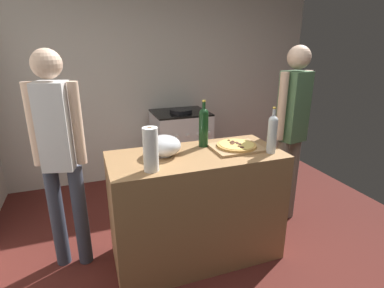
{
  "coord_description": "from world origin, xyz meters",
  "views": [
    {
      "loc": [
        -0.89,
        -1.38,
        1.73
      ],
      "look_at": [
        -0.11,
        0.76,
        0.97
      ],
      "focal_mm": 28.28,
      "sensor_mm": 36.0,
      "label": 1
    }
  ],
  "objects_px": {
    "pizza": "(237,145)",
    "stove": "(181,147)",
    "person_in_stripes": "(59,150)",
    "person_in_red": "(292,125)",
    "paper_towel_roll": "(151,150)",
    "wine_bottle_dark": "(272,133)",
    "wine_bottle_amber": "(204,126)",
    "mixing_bowl": "(164,146)"
  },
  "relations": [
    {
      "from": "pizza",
      "to": "stove",
      "type": "height_order",
      "value": "same"
    },
    {
      "from": "person_in_stripes",
      "to": "person_in_red",
      "type": "height_order",
      "value": "person_in_red"
    },
    {
      "from": "person_in_red",
      "to": "paper_towel_roll",
      "type": "bearing_deg",
      "value": -163.91
    },
    {
      "from": "pizza",
      "to": "paper_towel_roll",
      "type": "relative_size",
      "value": 1.05
    },
    {
      "from": "pizza",
      "to": "wine_bottle_dark",
      "type": "xyz_separation_m",
      "value": [
        0.21,
        -0.17,
        0.13
      ]
    },
    {
      "from": "pizza",
      "to": "paper_towel_roll",
      "type": "bearing_deg",
      "value": -165.04
    },
    {
      "from": "person_in_stripes",
      "to": "wine_bottle_amber",
      "type": "bearing_deg",
      "value": -4.97
    },
    {
      "from": "stove",
      "to": "person_in_stripes",
      "type": "relative_size",
      "value": 0.57
    },
    {
      "from": "mixing_bowl",
      "to": "paper_towel_roll",
      "type": "height_order",
      "value": "paper_towel_roll"
    },
    {
      "from": "paper_towel_roll",
      "to": "wine_bottle_dark",
      "type": "height_order",
      "value": "wine_bottle_dark"
    },
    {
      "from": "pizza",
      "to": "wine_bottle_amber",
      "type": "xyz_separation_m",
      "value": [
        -0.23,
        0.15,
        0.14
      ]
    },
    {
      "from": "pizza",
      "to": "stove",
      "type": "distance_m",
      "value": 1.51
    },
    {
      "from": "paper_towel_roll",
      "to": "person_in_red",
      "type": "relative_size",
      "value": 0.18
    },
    {
      "from": "paper_towel_roll",
      "to": "person_in_red",
      "type": "height_order",
      "value": "person_in_red"
    },
    {
      "from": "person_in_red",
      "to": "pizza",
      "type": "bearing_deg",
      "value": -162.71
    },
    {
      "from": "person_in_red",
      "to": "wine_bottle_dark",
      "type": "bearing_deg",
      "value": -141.38
    },
    {
      "from": "wine_bottle_amber",
      "to": "stove",
      "type": "relative_size",
      "value": 0.4
    },
    {
      "from": "mixing_bowl",
      "to": "person_in_red",
      "type": "xyz_separation_m",
      "value": [
        1.28,
        0.17,
        -0.0
      ]
    },
    {
      "from": "mixing_bowl",
      "to": "person_in_red",
      "type": "distance_m",
      "value": 1.29
    },
    {
      "from": "mixing_bowl",
      "to": "wine_bottle_dark",
      "type": "relative_size",
      "value": 0.72
    },
    {
      "from": "mixing_bowl",
      "to": "stove",
      "type": "distance_m",
      "value": 1.59
    },
    {
      "from": "stove",
      "to": "wine_bottle_dark",
      "type": "bearing_deg",
      "value": -81.97
    },
    {
      "from": "paper_towel_roll",
      "to": "person_in_stripes",
      "type": "xyz_separation_m",
      "value": [
        -0.59,
        0.45,
        -0.08
      ]
    },
    {
      "from": "mixing_bowl",
      "to": "wine_bottle_amber",
      "type": "bearing_deg",
      "value": 15.86
    },
    {
      "from": "stove",
      "to": "pizza",
      "type": "bearing_deg",
      "value": -89.36
    },
    {
      "from": "pizza",
      "to": "person_in_stripes",
      "type": "distance_m",
      "value": 1.35
    },
    {
      "from": "person_in_stripes",
      "to": "person_in_red",
      "type": "xyz_separation_m",
      "value": [
        2.02,
        -0.03,
        0.01
      ]
    },
    {
      "from": "wine_bottle_amber",
      "to": "person_in_red",
      "type": "bearing_deg",
      "value": 3.95
    },
    {
      "from": "person_in_red",
      "to": "wine_bottle_amber",
      "type": "bearing_deg",
      "value": -176.05
    },
    {
      "from": "stove",
      "to": "person_in_red",
      "type": "height_order",
      "value": "person_in_red"
    },
    {
      "from": "person_in_red",
      "to": "person_in_stripes",
      "type": "bearing_deg",
      "value": 179.08
    },
    {
      "from": "mixing_bowl",
      "to": "wine_bottle_dark",
      "type": "distance_m",
      "value": 0.83
    },
    {
      "from": "mixing_bowl",
      "to": "person_in_stripes",
      "type": "relative_size",
      "value": 0.15
    },
    {
      "from": "pizza",
      "to": "person_in_stripes",
      "type": "height_order",
      "value": "person_in_stripes"
    },
    {
      "from": "mixing_bowl",
      "to": "wine_bottle_dark",
      "type": "height_order",
      "value": "wine_bottle_dark"
    },
    {
      "from": "mixing_bowl",
      "to": "person_in_red",
      "type": "height_order",
      "value": "person_in_red"
    },
    {
      "from": "pizza",
      "to": "person_in_red",
      "type": "relative_size",
      "value": 0.19
    },
    {
      "from": "wine_bottle_amber",
      "to": "person_in_stripes",
      "type": "bearing_deg",
      "value": 175.03
    },
    {
      "from": "person_in_stripes",
      "to": "paper_towel_roll",
      "type": "bearing_deg",
      "value": -37.22
    },
    {
      "from": "stove",
      "to": "person_in_stripes",
      "type": "xyz_separation_m",
      "value": [
        -1.31,
        -1.19,
        0.52
      ]
    },
    {
      "from": "wine_bottle_dark",
      "to": "stove",
      "type": "bearing_deg",
      "value": 98.03
    },
    {
      "from": "wine_bottle_amber",
      "to": "person_in_stripes",
      "type": "relative_size",
      "value": 0.23
    }
  ]
}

